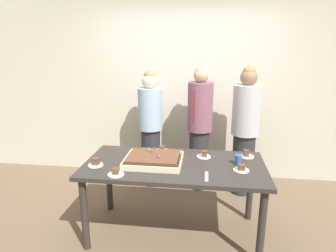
% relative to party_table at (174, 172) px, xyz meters
% --- Properties ---
extents(ground_plane, '(12.00, 12.00, 0.00)m').
position_rel_party_table_xyz_m(ground_plane, '(0.00, 0.00, -0.70)').
color(ground_plane, brown).
extents(interior_back_panel, '(8.00, 0.12, 3.00)m').
position_rel_party_table_xyz_m(interior_back_panel, '(0.00, 1.60, 0.80)').
color(interior_back_panel, beige).
rests_on(interior_back_panel, ground_plane).
extents(party_table, '(1.82, 0.90, 0.80)m').
position_rel_party_table_xyz_m(party_table, '(0.00, 0.00, 0.00)').
color(party_table, '#2D2826').
rests_on(party_table, ground_plane).
extents(sheet_cake, '(0.57, 0.46, 0.11)m').
position_rel_party_table_xyz_m(sheet_cake, '(-0.21, -0.02, 0.13)').
color(sheet_cake, beige).
rests_on(sheet_cake, party_table).
extents(plated_slice_near_left, '(0.15, 0.15, 0.06)m').
position_rel_party_table_xyz_m(plated_slice_near_left, '(-0.18, 0.34, 0.11)').
color(plated_slice_near_left, white).
rests_on(plated_slice_near_left, party_table).
extents(plated_slice_near_right, '(0.15, 0.15, 0.06)m').
position_rel_party_table_xyz_m(plated_slice_near_right, '(0.65, -0.09, 0.11)').
color(plated_slice_near_right, white).
rests_on(plated_slice_near_right, party_table).
extents(plated_slice_far_left, '(0.15, 0.15, 0.08)m').
position_rel_party_table_xyz_m(plated_slice_far_left, '(-0.77, -0.15, 0.12)').
color(plated_slice_far_left, white).
rests_on(plated_slice_far_left, party_table).
extents(plated_slice_far_right, '(0.15, 0.15, 0.08)m').
position_rel_party_table_xyz_m(plated_slice_far_right, '(0.75, 0.28, 0.12)').
color(plated_slice_far_right, white).
rests_on(plated_slice_far_right, party_table).
extents(plated_slice_center_front, '(0.15, 0.15, 0.06)m').
position_rel_party_table_xyz_m(plated_slice_center_front, '(-0.51, -0.34, 0.11)').
color(plated_slice_center_front, white).
rests_on(plated_slice_center_front, party_table).
extents(plated_slice_center_back, '(0.15, 0.15, 0.07)m').
position_rel_party_table_xyz_m(plated_slice_center_back, '(0.30, 0.22, 0.12)').
color(plated_slice_center_back, white).
rests_on(plated_slice_center_back, party_table).
extents(drink_cup_nearest, '(0.07, 0.07, 0.10)m').
position_rel_party_table_xyz_m(drink_cup_nearest, '(0.64, 0.06, 0.14)').
color(drink_cup_nearest, '#2D5199').
rests_on(drink_cup_nearest, party_table).
extents(cake_server_utensil, '(0.03, 0.20, 0.01)m').
position_rel_party_table_xyz_m(cake_server_utensil, '(0.32, -0.27, 0.10)').
color(cake_server_utensil, silver).
rests_on(cake_server_utensil, party_table).
extents(person_serving_front, '(0.36, 0.36, 1.71)m').
position_rel_party_table_xyz_m(person_serving_front, '(0.81, 1.03, 0.18)').
color(person_serving_front, '#28282D').
rests_on(person_serving_front, ground_plane).
extents(person_green_shirt_behind, '(0.33, 0.33, 1.70)m').
position_rel_party_table_xyz_m(person_green_shirt_behind, '(0.22, 1.10, 0.18)').
color(person_green_shirt_behind, '#28282D').
rests_on(person_green_shirt_behind, ground_plane).
extents(person_striped_tie_right, '(0.33, 0.33, 1.63)m').
position_rel_party_table_xyz_m(person_striped_tie_right, '(-0.45, 1.11, 0.15)').
color(person_striped_tie_right, '#28282D').
rests_on(person_striped_tie_right, ground_plane).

